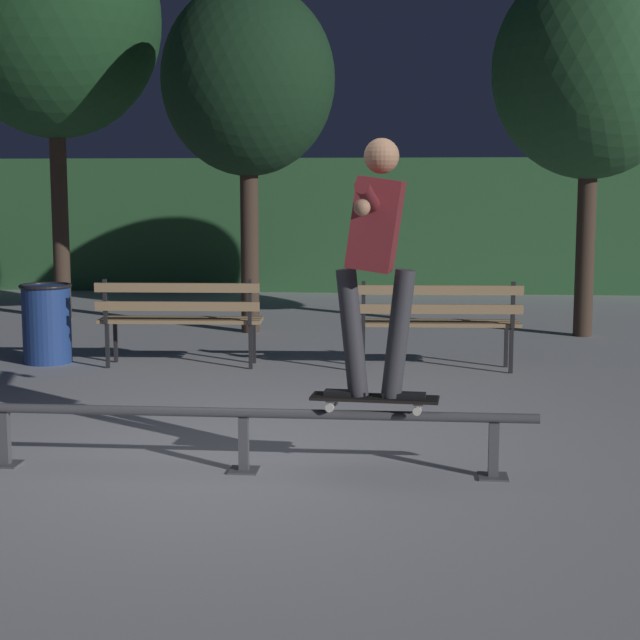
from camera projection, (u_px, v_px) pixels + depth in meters
ground_plane at (250, 461)px, 6.34m from camera, size 90.00×90.00×0.00m
hedge_backdrop at (349, 225)px, 16.95m from camera, size 24.00×1.20×2.25m
grind_rail at (244, 423)px, 6.07m from camera, size 3.62×0.18×0.40m
skateboard at (375, 399)px, 5.97m from camera, size 0.79×0.26×0.09m
skateboarder at (376, 245)px, 5.85m from camera, size 0.63×1.41×1.56m
park_bench_leftmost at (180, 313)px, 9.59m from camera, size 1.62×0.49×0.88m
park_bench_left_center at (437, 316)px, 9.37m from camera, size 1.62×0.49×0.88m
tree_behind_benches at (248, 81)px, 11.62m from camera, size 2.07×2.07×4.17m
tree_far_left at (53, 20)px, 12.79m from camera, size 2.81×2.81×5.50m
tree_far_right at (592, 71)px, 11.29m from camera, size 2.29×2.29×4.37m
trash_can at (47, 322)px, 9.86m from camera, size 0.52×0.52×0.80m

